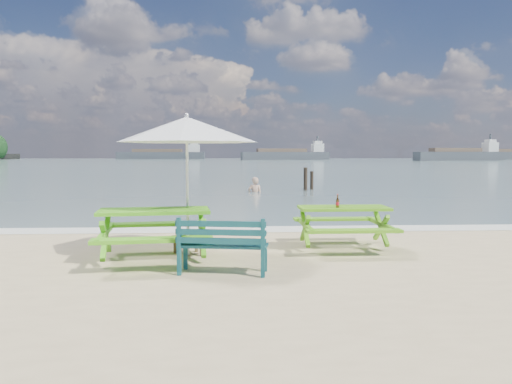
{
  "coord_description": "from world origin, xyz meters",
  "views": [
    {
      "loc": [
        0.09,
        -6.85,
        1.77
      ],
      "look_at": [
        0.59,
        3.0,
        1.0
      ],
      "focal_mm": 35.0,
      "sensor_mm": 36.0,
      "label": 1
    }
  ],
  "objects_px": {
    "patio_umbrella": "(187,130)",
    "beer_bottle": "(338,203)",
    "picnic_table_right": "(343,228)",
    "picnic_table_left": "(155,236)",
    "swimmer": "(255,197)",
    "park_bench": "(223,256)",
    "side_table": "(188,245)"
  },
  "relations": [
    {
      "from": "patio_umbrella",
      "to": "beer_bottle",
      "type": "bearing_deg",
      "value": 5.55
    },
    {
      "from": "picnic_table_right",
      "to": "beer_bottle",
      "type": "distance_m",
      "value": 0.53
    },
    {
      "from": "picnic_table_left",
      "to": "patio_umbrella",
      "type": "bearing_deg",
      "value": 42.93
    },
    {
      "from": "picnic_table_right",
      "to": "swimmer",
      "type": "xyz_separation_m",
      "value": [
        -0.98,
        13.64,
        -0.59
      ]
    },
    {
      "from": "picnic_table_left",
      "to": "park_bench",
      "type": "xyz_separation_m",
      "value": [
        1.14,
        -0.91,
        -0.16
      ]
    },
    {
      "from": "beer_bottle",
      "to": "swimmer",
      "type": "bearing_deg",
      "value": 93.45
    },
    {
      "from": "picnic_table_right",
      "to": "patio_umbrella",
      "type": "height_order",
      "value": "patio_umbrella"
    },
    {
      "from": "park_bench",
      "to": "beer_bottle",
      "type": "bearing_deg",
      "value": 38.68
    },
    {
      "from": "picnic_table_left",
      "to": "picnic_table_right",
      "type": "relative_size",
      "value": 1.19
    },
    {
      "from": "side_table",
      "to": "beer_bottle",
      "type": "xyz_separation_m",
      "value": [
        2.68,
        0.26,
        0.7
      ]
    },
    {
      "from": "picnic_table_right",
      "to": "side_table",
      "type": "xyz_separation_m",
      "value": [
        -2.83,
        -0.42,
        -0.21
      ]
    },
    {
      "from": "picnic_table_left",
      "to": "beer_bottle",
      "type": "bearing_deg",
      "value": 12.9
    },
    {
      "from": "picnic_table_right",
      "to": "beer_bottle",
      "type": "relative_size",
      "value": 7.56
    },
    {
      "from": "side_table",
      "to": "beer_bottle",
      "type": "relative_size",
      "value": 2.49
    },
    {
      "from": "picnic_table_left",
      "to": "swimmer",
      "type": "height_order",
      "value": "picnic_table_left"
    },
    {
      "from": "patio_umbrella",
      "to": "swimmer",
      "type": "relative_size",
      "value": 1.67
    },
    {
      "from": "picnic_table_right",
      "to": "patio_umbrella",
      "type": "xyz_separation_m",
      "value": [
        -2.83,
        -0.42,
        1.8
      ]
    },
    {
      "from": "swimmer",
      "to": "park_bench",
      "type": "bearing_deg",
      "value": -94.53
    },
    {
      "from": "park_bench",
      "to": "beer_bottle",
      "type": "height_order",
      "value": "beer_bottle"
    },
    {
      "from": "patio_umbrella",
      "to": "beer_bottle",
      "type": "relative_size",
      "value": 12.44
    },
    {
      "from": "park_bench",
      "to": "patio_umbrella",
      "type": "distance_m",
      "value": 2.45
    },
    {
      "from": "patio_umbrella",
      "to": "swimmer",
      "type": "xyz_separation_m",
      "value": [
        1.85,
        14.06,
        -2.39
      ]
    },
    {
      "from": "side_table",
      "to": "picnic_table_left",
      "type": "bearing_deg",
      "value": -137.07
    },
    {
      "from": "park_bench",
      "to": "patio_umbrella",
      "type": "relative_size",
      "value": 0.45
    },
    {
      "from": "picnic_table_right",
      "to": "beer_bottle",
      "type": "height_order",
      "value": "beer_bottle"
    },
    {
      "from": "picnic_table_right",
      "to": "side_table",
      "type": "distance_m",
      "value": 2.87
    },
    {
      "from": "picnic_table_left",
      "to": "patio_umbrella",
      "type": "distance_m",
      "value": 1.89
    },
    {
      "from": "beer_bottle",
      "to": "side_table",
      "type": "bearing_deg",
      "value": -174.45
    },
    {
      "from": "picnic_table_right",
      "to": "side_table",
      "type": "height_order",
      "value": "picnic_table_right"
    },
    {
      "from": "picnic_table_left",
      "to": "patio_umbrella",
      "type": "relative_size",
      "value": 0.72
    },
    {
      "from": "patio_umbrella",
      "to": "picnic_table_left",
      "type": "bearing_deg",
      "value": -137.07
    },
    {
      "from": "picnic_table_left",
      "to": "patio_umbrella",
      "type": "xyz_separation_m",
      "value": [
        0.5,
        0.47,
        1.76
      ]
    }
  ]
}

